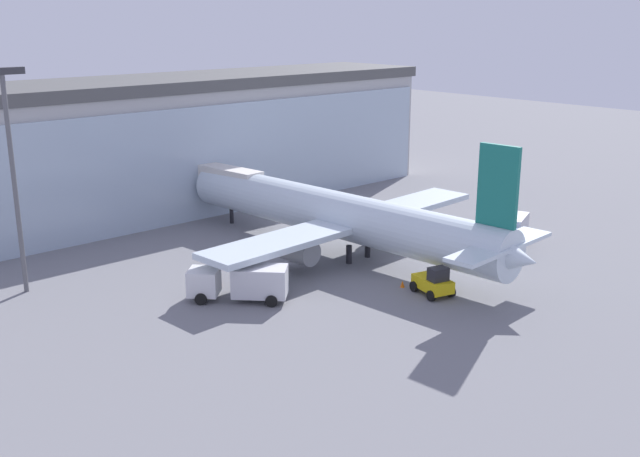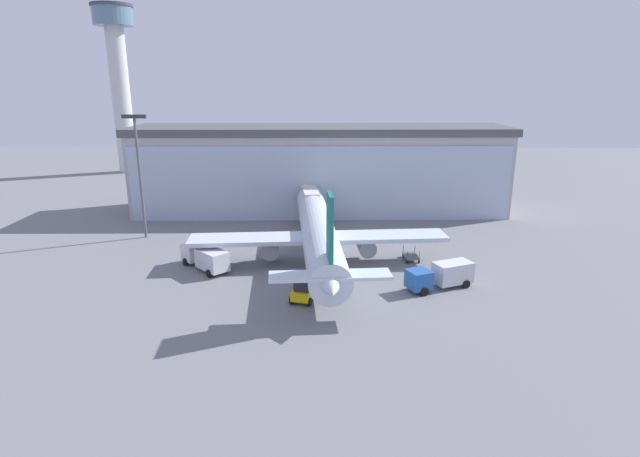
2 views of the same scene
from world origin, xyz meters
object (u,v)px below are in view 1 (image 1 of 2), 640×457
(catering_truck, at_px, (242,282))
(safety_cone_wingtip, at_px, (219,282))
(fuel_truck, at_px, (509,232))
(safety_cone_nose, at_px, (402,284))
(apron_light_mast, at_px, (12,161))
(airplane, at_px, (340,216))
(baggage_cart, at_px, (424,226))
(pushback_tug, at_px, (434,282))
(jet_bridge, at_px, (213,178))

(catering_truck, relative_size, safety_cone_wingtip, 12.31)
(fuel_truck, bearing_deg, safety_cone_wingtip, -42.48)
(safety_cone_nose, relative_size, safety_cone_wingtip, 1.00)
(fuel_truck, height_order, safety_cone_wingtip, fuel_truck)
(apron_light_mast, distance_m, fuel_truck, 42.29)
(airplane, bearing_deg, fuel_truck, -127.65)
(catering_truck, height_order, safety_cone_wingtip, catering_truck)
(apron_light_mast, bearing_deg, baggage_cart, -14.45)
(safety_cone_wingtip, bearing_deg, baggage_cart, -1.17)
(airplane, xyz_separation_m, safety_cone_wingtip, (-12.41, 0.55, -3.30))
(catering_truck, distance_m, pushback_tug, 14.46)
(airplane, xyz_separation_m, catering_truck, (-12.96, -3.27, -2.11))
(jet_bridge, relative_size, apron_light_mast, 0.77)
(apron_light_mast, relative_size, airplane, 0.44)
(safety_cone_nose, bearing_deg, pushback_tug, -77.29)
(airplane, bearing_deg, pushback_tug, 169.03)
(apron_light_mast, xyz_separation_m, baggage_cart, (35.64, -9.18, -9.64))
(apron_light_mast, xyz_separation_m, safety_cone_wingtip, (11.87, -8.70, -9.86))
(catering_truck, bearing_deg, airplane, -119.94)
(fuel_truck, xyz_separation_m, pushback_tug, (-14.44, -3.33, -0.49))
(jet_bridge, relative_size, airplane, 0.34)
(airplane, height_order, safety_cone_nose, airplane)
(fuel_truck, distance_m, safety_cone_wingtip, 27.11)
(catering_truck, xyz_separation_m, safety_cone_nose, (11.02, -5.99, -1.19))
(jet_bridge, xyz_separation_m, safety_cone_nose, (-0.33, -26.75, -4.12))
(baggage_cart, relative_size, safety_cone_nose, 5.26)
(baggage_cart, bearing_deg, safety_cone_nose, 121.45)
(apron_light_mast, bearing_deg, safety_cone_nose, -39.64)
(jet_bridge, bearing_deg, apron_light_mast, 103.67)
(safety_cone_wingtip, bearing_deg, airplane, -2.53)
(safety_cone_nose, bearing_deg, jet_bridge, 89.29)
(jet_bridge, height_order, airplane, airplane)
(airplane, bearing_deg, safety_cone_nose, 163.67)
(pushback_tug, xyz_separation_m, safety_cone_nose, (-0.59, 2.62, -0.70))
(baggage_cart, relative_size, safety_cone_wingtip, 5.26)
(airplane, xyz_separation_m, baggage_cart, (11.36, 0.06, -3.08))
(apron_light_mast, relative_size, pushback_tug, 4.76)
(jet_bridge, distance_m, pushback_tug, 29.57)
(pushback_tug, distance_m, safety_cone_wingtip, 16.65)
(airplane, distance_m, safety_cone_nose, 10.02)
(catering_truck, relative_size, safety_cone_nose, 12.31)
(fuel_truck, relative_size, pushback_tug, 2.14)
(pushback_tug, relative_size, safety_cone_wingtip, 6.45)
(apron_light_mast, bearing_deg, fuel_truck, -25.47)
(pushback_tug, height_order, safety_cone_wingtip, pushback_tug)
(baggage_cart, height_order, safety_cone_nose, baggage_cart)
(jet_bridge, bearing_deg, baggage_cart, -149.66)
(apron_light_mast, distance_m, catering_truck, 18.97)
(safety_cone_wingtip, bearing_deg, fuel_truck, -19.64)
(safety_cone_wingtip, bearing_deg, catering_truck, -98.19)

